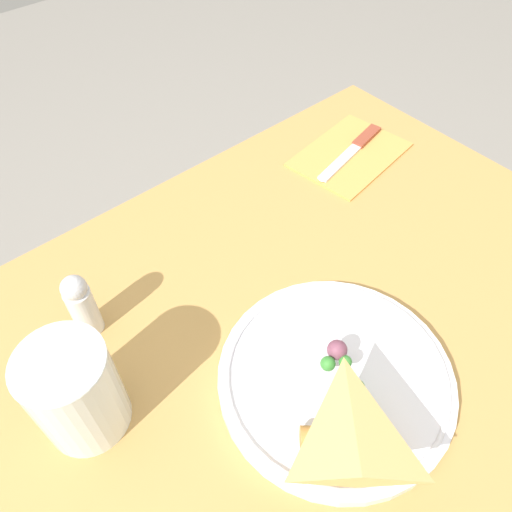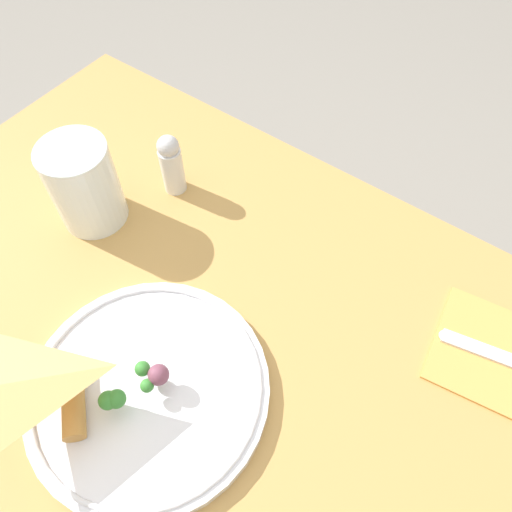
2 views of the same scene
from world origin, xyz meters
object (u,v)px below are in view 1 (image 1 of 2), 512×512
at_px(dining_table, 294,393).
at_px(plate_pizza, 334,381).
at_px(milk_glass, 76,393).
at_px(napkin_folded, 350,154).
at_px(salt_shaker, 81,305).
at_px(butter_knife, 353,150).

xyz_separation_m(dining_table, plate_pizza, (0.01, 0.06, 0.14)).
bearing_deg(milk_glass, plate_pizza, 147.08).
height_order(dining_table, napkin_folded, napkin_folded).
height_order(plate_pizza, salt_shaker, salt_shaker).
xyz_separation_m(milk_glass, butter_knife, (-0.57, -0.13, -0.05)).
distance_m(dining_table, butter_knife, 0.42).
xyz_separation_m(milk_glass, napkin_folded, (-0.56, -0.13, -0.06)).
bearing_deg(napkin_folded, salt_shaker, 2.63).
bearing_deg(plate_pizza, salt_shaker, -55.76).
relative_size(milk_glass, butter_knife, 0.68).
xyz_separation_m(dining_table, milk_glass, (0.23, -0.09, 0.18)).
distance_m(dining_table, napkin_folded, 0.41).
distance_m(milk_glass, napkin_folded, 0.58).
relative_size(plate_pizza, napkin_folded, 1.29).
relative_size(butter_knife, salt_shaker, 1.88).
bearing_deg(salt_shaker, dining_table, 132.94).
xyz_separation_m(butter_knife, salt_shaker, (0.51, 0.02, 0.04)).
relative_size(dining_table, salt_shaker, 10.25).
relative_size(dining_table, butter_knife, 5.45).
bearing_deg(dining_table, salt_shaker, -47.06).
relative_size(plate_pizza, butter_knife, 1.48).
xyz_separation_m(plate_pizza, butter_knife, (-0.34, -0.28, -0.01)).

